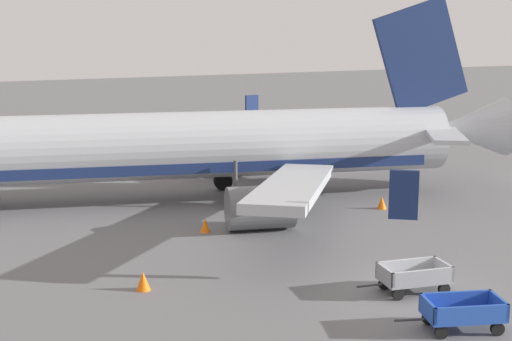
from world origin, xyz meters
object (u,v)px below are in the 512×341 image
at_px(traffic_cone_mid_apron, 143,281).
at_px(baggage_cart_nearest, 463,312).
at_px(baggage_cart_second_in_row, 414,277).
at_px(traffic_cone_near_plane, 382,203).
at_px(airplane, 203,146).
at_px(traffic_cone_by_carts, 205,225).

bearing_deg(traffic_cone_mid_apron, baggage_cart_nearest, -43.05).
xyz_separation_m(baggage_cart_nearest, baggage_cart_second_in_row, (0.65, 3.48, 0.00)).
height_order(traffic_cone_near_plane, traffic_cone_mid_apron, traffic_cone_mid_apron).
distance_m(baggage_cart_nearest, traffic_cone_near_plane, 15.94).
xyz_separation_m(baggage_cart_second_in_row, traffic_cone_near_plane, (6.04, 10.99, -0.27)).
bearing_deg(traffic_cone_near_plane, airplane, 143.24).
distance_m(baggage_cart_second_in_row, traffic_cone_mid_apron, 10.07).
bearing_deg(airplane, traffic_cone_mid_apron, -119.56).
bearing_deg(airplane, baggage_cart_nearest, -86.39).
xyz_separation_m(airplane, traffic_cone_by_carts, (-2.26, -6.22, -2.73)).
bearing_deg(traffic_cone_mid_apron, traffic_cone_near_plane, 23.62).
xyz_separation_m(baggage_cart_second_in_row, traffic_cone_mid_apron, (-9.06, 4.38, -0.25)).
bearing_deg(baggage_cart_nearest, traffic_cone_near_plane, 65.19).
relative_size(baggage_cart_second_in_row, traffic_cone_near_plane, 5.37).
distance_m(traffic_cone_near_plane, traffic_cone_mid_apron, 16.49).
bearing_deg(traffic_cone_near_plane, baggage_cart_nearest, -114.81).
bearing_deg(traffic_cone_by_carts, airplane, 70.08).
relative_size(traffic_cone_near_plane, traffic_cone_by_carts, 1.03).
bearing_deg(airplane, baggage_cart_second_in_row, -83.48).
xyz_separation_m(baggage_cart_second_in_row, traffic_cone_by_carts, (-4.19, 10.72, -0.28)).
bearing_deg(traffic_cone_mid_apron, traffic_cone_by_carts, 52.47).
relative_size(traffic_cone_near_plane, traffic_cone_mid_apron, 0.94).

